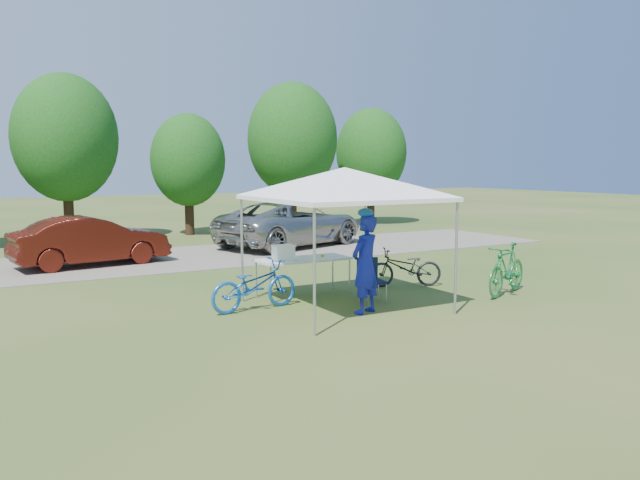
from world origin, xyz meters
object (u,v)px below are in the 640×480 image
object	(u,v)px
cyclist	(365,264)
bike_green	(507,269)
folding_table	(303,260)
minivan	(291,224)
sedan	(91,241)
bike_blue	(254,285)
folding_chair	(370,276)
bike_dark	(405,268)
cooler	(283,252)

from	to	relation	value
cyclist	bike_green	bearing A→B (deg)	155.11
folding_table	minivan	world-z (taller)	minivan
sedan	bike_blue	bearing A→B (deg)	-174.61
folding_table	bike_blue	world-z (taller)	bike_blue
cyclist	bike_green	world-z (taller)	cyclist
folding_table	cyclist	bearing A→B (deg)	-82.23
bike_blue	bike_green	distance (m)	5.46
folding_chair	sedan	distance (m)	8.65
cyclist	bike_blue	xyz separation A→B (m)	(-1.69, 1.27, -0.45)
cyclist	bike_green	size ratio (longest dim) A/B	1.01
bike_blue	minivan	distance (m)	9.54
folding_table	folding_chair	world-z (taller)	folding_chair
cyclist	sedan	xyz separation A→B (m)	(-3.45, 8.41, -0.23)
bike_green	minivan	size ratio (longest dim) A/B	0.33
bike_dark	folding_table	bearing A→B (deg)	-73.19
bike_blue	bike_green	xyz separation A→B (m)	(5.28, -1.37, 0.07)
cyclist	sedan	world-z (taller)	cyclist
folding_chair	cooler	bearing A→B (deg)	153.53
cyclist	bike_blue	size ratio (longest dim) A/B	1.01
cooler	sedan	bearing A→B (deg)	112.74
folding_table	bike_dark	distance (m)	2.55
bike_blue	bike_green	world-z (taller)	bike_green
bike_blue	minivan	size ratio (longest dim) A/B	0.33
bike_green	bike_dark	xyz separation A→B (m)	(-1.34, 1.79, -0.11)
bike_green	sedan	size ratio (longest dim) A/B	0.45
sedan	folding_table	bearing A→B (deg)	-162.24
folding_chair	bike_green	distance (m)	3.05
bike_green	minivan	xyz separation A→B (m)	(-0.32, 9.51, 0.24)
folding_table	sedan	size ratio (longest dim) A/B	0.48
cooler	sedan	world-z (taller)	sedan
bike_blue	bike_dark	xyz separation A→B (m)	(3.94, 0.42, -0.04)
folding_chair	cooler	size ratio (longest dim) A/B	2.06
cooler	sedan	distance (m)	7.02
bike_blue	bike_dark	size ratio (longest dim) A/B	1.09
bike_green	sedan	distance (m)	11.04
cooler	bike_green	bearing A→B (deg)	-25.20
bike_green	folding_chair	bearing A→B (deg)	-129.16
bike_blue	bike_green	size ratio (longest dim) A/B	1.00
cyclist	minivan	distance (m)	9.96
bike_green	minivan	world-z (taller)	minivan
folding_table	minivan	distance (m)	8.27
folding_chair	cooler	xyz separation A→B (m)	(-1.42, 1.13, 0.45)
bike_blue	folding_chair	bearing A→B (deg)	-107.61
folding_table	bike_blue	size ratio (longest dim) A/B	1.08
bike_green	bike_dark	distance (m)	2.24
folding_table	bike_dark	bearing A→B (deg)	-5.62
minivan	cooler	bearing A→B (deg)	132.60
bike_green	bike_dark	bearing A→B (deg)	-164.91
cyclist	bike_dark	size ratio (longest dim) A/B	1.10
bike_dark	minivan	xyz separation A→B (m)	(1.03, 7.72, 0.35)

